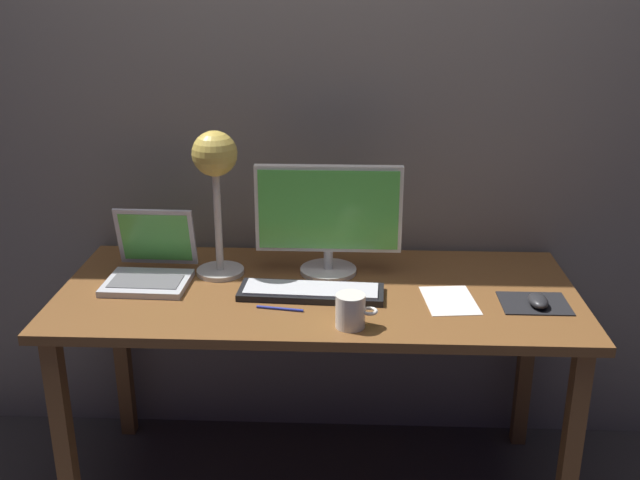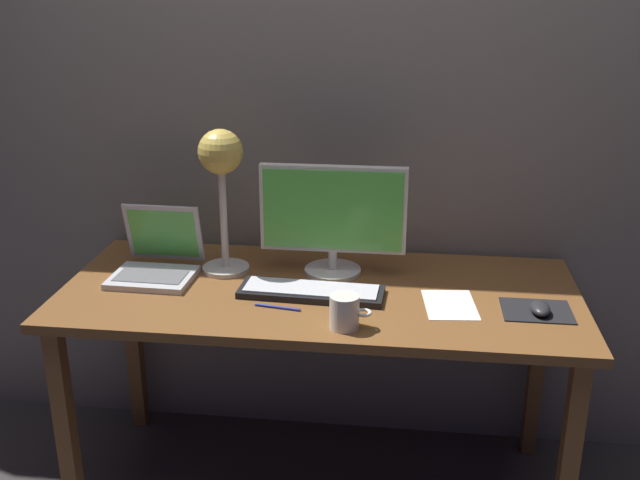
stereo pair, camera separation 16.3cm
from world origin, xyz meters
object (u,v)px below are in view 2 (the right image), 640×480
at_px(desk_lamp, 221,168).
at_px(coffee_mug, 345,312).
at_px(mouse, 540,308).
at_px(keyboard_main, 311,291).
at_px(monitor, 333,216).
at_px(pen, 277,307).
at_px(laptop, 158,256).

height_order(desk_lamp, coffee_mug, desk_lamp).
bearing_deg(mouse, keyboard_main, 175.40).
distance_m(monitor, coffee_mug, 0.42).
distance_m(monitor, pen, 0.37).
distance_m(coffee_mug, pen, 0.23).
xyz_separation_m(desk_lamp, pen, (0.22, -0.27, -0.34)).
height_order(monitor, coffee_mug, monitor).
height_order(keyboard_main, pen, keyboard_main).
distance_m(keyboard_main, coffee_mug, 0.24).
xyz_separation_m(keyboard_main, coffee_mug, (0.12, -0.21, 0.04)).
bearing_deg(desk_lamp, coffee_mug, -40.59).
xyz_separation_m(desk_lamp, mouse, (0.98, -0.21, -0.33)).
height_order(laptop, mouse, laptop).
relative_size(keyboard_main, mouse, 4.65).
bearing_deg(monitor, desk_lamp, -176.54).
bearing_deg(desk_lamp, laptop, -166.42).
relative_size(monitor, desk_lamp, 0.99).
bearing_deg(desk_lamp, pen, -50.56).
bearing_deg(laptop, mouse, -7.83).
relative_size(keyboard_main, desk_lamp, 0.95).
bearing_deg(mouse, monitor, 159.34).
relative_size(laptop, pen, 1.88).
xyz_separation_m(monitor, laptop, (-0.56, -0.07, -0.13)).
xyz_separation_m(keyboard_main, desk_lamp, (-0.31, 0.16, 0.33)).
bearing_deg(desk_lamp, monitor, 3.46).
distance_m(monitor, desk_lamp, 0.38).
height_order(keyboard_main, mouse, mouse).
bearing_deg(pen, mouse, 4.03).
bearing_deg(mouse, pen, -175.97).
relative_size(desk_lamp, coffee_mug, 4.00).
bearing_deg(pen, keyboard_main, 51.43).
bearing_deg(keyboard_main, coffee_mug, -59.47).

